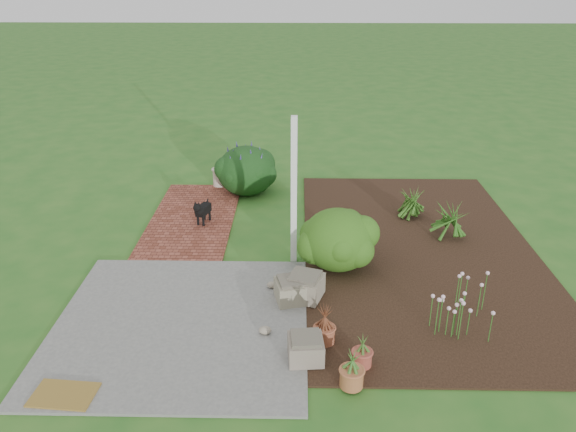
{
  "coord_description": "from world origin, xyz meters",
  "views": [
    {
      "loc": [
        0.37,
        -8.22,
        4.64
      ],
      "look_at": [
        0.2,
        0.4,
        0.7
      ],
      "focal_mm": 35.0,
      "sensor_mm": 36.0,
      "label": 1
    }
  ],
  "objects_px": {
    "stone_trough_near": "(306,349)",
    "cream_ceramic_urn": "(219,177)",
    "evergreen_shrub": "(338,238)",
    "black_dog": "(202,210)"
  },
  "relations": [
    {
      "from": "cream_ceramic_urn",
      "to": "evergreen_shrub",
      "type": "bearing_deg",
      "value": -55.86
    },
    {
      "from": "black_dog",
      "to": "evergreen_shrub",
      "type": "distance_m",
      "value": 2.93
    },
    {
      "from": "stone_trough_near",
      "to": "black_dog",
      "type": "bearing_deg",
      "value": 115.91
    },
    {
      "from": "stone_trough_near",
      "to": "cream_ceramic_urn",
      "type": "height_order",
      "value": "cream_ceramic_urn"
    },
    {
      "from": "stone_trough_near",
      "to": "cream_ceramic_urn",
      "type": "bearing_deg",
      "value": 107.38
    },
    {
      "from": "stone_trough_near",
      "to": "evergreen_shrub",
      "type": "height_order",
      "value": "evergreen_shrub"
    },
    {
      "from": "stone_trough_near",
      "to": "cream_ceramic_urn",
      "type": "relative_size",
      "value": 1.13
    },
    {
      "from": "stone_trough_near",
      "to": "cream_ceramic_urn",
      "type": "distance_m",
      "value": 6.27
    },
    {
      "from": "evergreen_shrub",
      "to": "black_dog",
      "type": "bearing_deg",
      "value": 147.82
    },
    {
      "from": "stone_trough_near",
      "to": "evergreen_shrub",
      "type": "bearing_deg",
      "value": 77.38
    }
  ]
}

